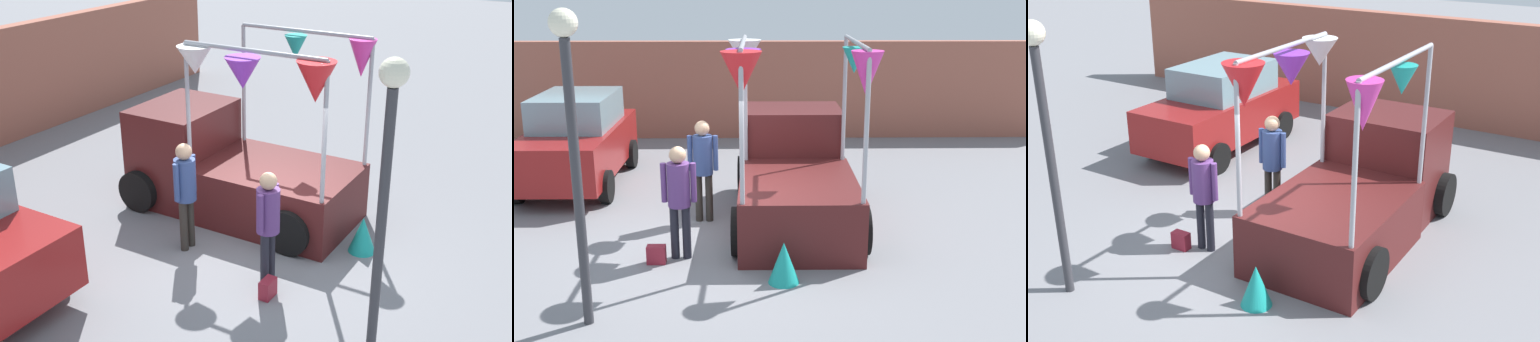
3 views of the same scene
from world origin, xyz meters
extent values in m
plane|color=slate|center=(0.00, 0.00, 0.00)|extent=(60.00, 60.00, 0.00)
cube|color=#4C1919|center=(1.15, 0.47, 0.50)|extent=(1.90, 2.60, 1.00)
cube|color=#4C1919|center=(1.15, 2.47, 0.90)|extent=(1.80, 1.40, 1.80)
cube|color=#8CB2C6|center=(1.15, 2.47, 1.35)|extent=(1.76, 1.37, 0.60)
cylinder|color=black|center=(0.20, 2.82, 0.38)|extent=(0.22, 0.76, 0.76)
cylinder|color=black|center=(2.10, 2.82, 0.38)|extent=(0.22, 0.76, 0.76)
cylinder|color=black|center=(0.20, -0.23, 0.38)|extent=(0.22, 0.76, 0.76)
cylinder|color=black|center=(2.10, -0.23, 0.38)|extent=(0.22, 0.76, 0.76)
cylinder|color=#A5A5AD|center=(0.28, 1.69, 2.09)|extent=(0.07, 0.07, 2.18)
cylinder|color=#A5A5AD|center=(2.02, 1.69, 2.09)|extent=(0.07, 0.07, 2.18)
cylinder|color=#A5A5AD|center=(0.28, -0.75, 2.09)|extent=(0.07, 0.07, 2.18)
cylinder|color=#A5A5AD|center=(2.02, -0.75, 2.09)|extent=(0.07, 0.07, 2.18)
cylinder|color=#A5A5AD|center=(0.28, 0.47, 3.18)|extent=(0.07, 2.44, 0.07)
cylinder|color=#A5A5AD|center=(2.02, 0.47, 3.18)|extent=(0.07, 2.44, 0.07)
cone|color=red|center=(0.28, -0.58, 2.85)|extent=(0.78, 0.78, 0.61)
cone|color=#D83399|center=(2.02, -0.58, 2.84)|extent=(0.50, 0.50, 0.63)
cone|color=purple|center=(0.28, 0.64, 2.82)|extent=(0.56, 0.56, 0.49)
cone|color=teal|center=(2.02, 0.64, 2.89)|extent=(0.52, 0.52, 0.41)
cone|color=white|center=(0.28, 1.52, 2.92)|extent=(0.77, 0.77, 0.44)
cube|color=maroon|center=(-3.25, 3.53, 0.77)|extent=(1.70, 4.00, 0.90)
cube|color=#72939E|center=(-3.25, 3.68, 1.55)|extent=(1.50, 2.10, 0.66)
cylinder|color=black|center=(-4.10, 4.78, 0.32)|extent=(0.18, 0.64, 0.64)
cylinder|color=black|center=(-2.40, 4.78, 0.32)|extent=(0.18, 0.64, 0.64)
cylinder|color=black|center=(-4.10, 2.28, 0.32)|extent=(0.18, 0.64, 0.64)
cylinder|color=black|center=(-2.40, 2.28, 0.32)|extent=(0.18, 0.64, 0.64)
cylinder|color=black|center=(-0.76, -0.35, 0.42)|extent=(0.13, 0.13, 0.84)
cylinder|color=black|center=(-0.58, -0.35, 0.42)|extent=(0.13, 0.13, 0.84)
cylinder|color=#593372|center=(-0.67, -0.35, 1.17)|extent=(0.34, 0.34, 0.67)
sphere|color=tan|center=(-0.67, -0.35, 1.63)|extent=(0.25, 0.25, 0.25)
cylinder|color=#593372|center=(-0.89, -0.35, 1.21)|extent=(0.09, 0.09, 0.60)
cylinder|color=#593372|center=(-0.45, -0.35, 1.21)|extent=(0.09, 0.09, 0.60)
cylinder|color=#2D2823|center=(-0.54, 1.26, 0.43)|extent=(0.13, 0.13, 0.86)
cylinder|color=#2D2823|center=(-0.36, 1.26, 0.43)|extent=(0.13, 0.13, 0.86)
cylinder|color=#33477F|center=(-0.45, 1.26, 1.20)|extent=(0.34, 0.34, 0.68)
sphere|color=tan|center=(-0.45, 1.26, 1.68)|extent=(0.26, 0.26, 0.26)
cylinder|color=#33477F|center=(-0.67, 1.26, 1.24)|extent=(0.09, 0.09, 0.61)
cylinder|color=#33477F|center=(-0.23, 1.26, 1.24)|extent=(0.09, 0.09, 0.61)
cube|color=maroon|center=(-1.02, -0.55, 0.14)|extent=(0.28, 0.16, 0.28)
cylinder|color=#333338|center=(-1.59, -2.31, 1.74)|extent=(0.12, 0.12, 3.47)
sphere|color=#F2EDCC|center=(-1.59, -2.31, 3.63)|extent=(0.32, 0.32, 0.32)
cube|color=#9E5947|center=(0.00, 7.85, 1.30)|extent=(18.00, 0.36, 2.60)
cone|color=teal|center=(0.87, -1.23, 0.30)|extent=(0.59, 0.59, 0.60)
camera|label=1|loc=(-7.76, -4.32, 5.26)|focal=45.00mm
camera|label=2|loc=(0.55, -9.45, 4.02)|focal=45.00mm
camera|label=3|loc=(5.06, -7.34, 5.04)|focal=45.00mm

